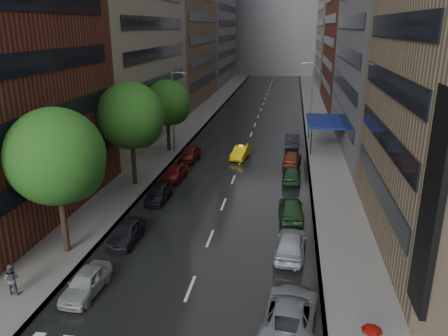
{
  "coord_description": "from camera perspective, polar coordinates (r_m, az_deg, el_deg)",
  "views": [
    {
      "loc": [
        4.98,
        -16.17,
        13.75
      ],
      "look_at": [
        0.0,
        16.28,
        3.0
      ],
      "focal_mm": 35.0,
      "sensor_mm": 36.0,
      "label": 1
    }
  ],
  "objects": [
    {
      "name": "ped_black_umbrella",
      "position": [
        26.08,
        -26.09,
        -12.22
      ],
      "size": [
        0.96,
        0.98,
        2.09
      ],
      "color": "#4E4F53",
      "rests_on": "sidewalk_left"
    },
    {
      "name": "taxi",
      "position": [
        47.31,
        2.21,
        2.06
      ],
      "size": [
        2.01,
        4.2,
        1.33
      ],
      "primitive_type": "imported",
      "rotation": [
        0.0,
        0.0,
        -0.15
      ],
      "color": "yellow",
      "rests_on": "ground"
    },
    {
      "name": "street_lamp_left",
      "position": [
        48.7,
        -6.6,
        7.53
      ],
      "size": [
        1.74,
        0.22,
        9.0
      ],
      "color": "gray",
      "rests_on": "sidewalk_left"
    },
    {
      "name": "parked_cars_left",
      "position": [
        36.39,
        -8.47,
        -3.09
      ],
      "size": [
        2.04,
        28.82,
        1.49
      ],
      "color": "#97989C",
      "rests_on": "ground"
    },
    {
      "name": "sidewalk_right",
      "position": [
        67.69,
        12.01,
        6.08
      ],
      "size": [
        4.0,
        140.0,
        0.15
      ],
      "primitive_type": "cube",
      "color": "gray",
      "rests_on": "ground"
    },
    {
      "name": "street_lamp_right",
      "position": [
        61.87,
        11.33,
        9.55
      ],
      "size": [
        1.74,
        0.22,
        9.0
      ],
      "color": "gray",
      "rests_on": "sidewalk_right"
    },
    {
      "name": "tree_mid",
      "position": [
        38.66,
        -12.1,
        6.68
      ],
      "size": [
        5.81,
        5.81,
        9.26
      ],
      "color": "#382619",
      "rests_on": "ground"
    },
    {
      "name": "buildings_left",
      "position": [
        77.61,
        -6.58,
        19.67
      ],
      "size": [
        8.0,
        108.0,
        38.0
      ],
      "color": "maroon",
      "rests_on": "ground"
    },
    {
      "name": "buildings_right",
      "position": [
        73.57,
        17.46,
        18.35
      ],
      "size": [
        8.05,
        109.1,
        36.0
      ],
      "color": "#937A5B",
      "rests_on": "ground"
    },
    {
      "name": "tree_far",
      "position": [
        49.4,
        -7.44,
        8.43
      ],
      "size": [
        5.1,
        5.1,
        8.12
      ],
      "color": "#382619",
      "rests_on": "ground"
    },
    {
      "name": "awning",
      "position": [
        52.42,
        12.99,
        5.98
      ],
      "size": [
        4.0,
        8.0,
        3.12
      ],
      "color": "navy",
      "rests_on": "sidewalk_right"
    },
    {
      "name": "road",
      "position": [
        67.77,
        4.36,
        6.38
      ],
      "size": [
        14.0,
        140.0,
        0.01
      ],
      "primitive_type": "cube",
      "color": "black",
      "rests_on": "ground"
    },
    {
      "name": "sidewalk_left",
      "position": [
        69.0,
        -3.16,
        6.67
      ],
      "size": [
        4.0,
        140.0,
        0.15
      ],
      "primitive_type": "cube",
      "color": "gray",
      "rests_on": "ground"
    },
    {
      "name": "tree_near",
      "position": [
        27.63,
        -21.12,
        1.39
      ],
      "size": [
        5.84,
        5.84,
        9.31
      ],
      "color": "#382619",
      "rests_on": "ground"
    },
    {
      "name": "building_far",
      "position": [
        134.28,
        6.98,
        18.97
      ],
      "size": [
        40.0,
        14.0,
        32.0
      ],
      "primitive_type": "cube",
      "color": "slate",
      "rests_on": "ground"
    },
    {
      "name": "parked_cars_right",
      "position": [
        34.63,
        8.8,
        -4.15
      ],
      "size": [
        2.96,
        38.3,
        1.55
      ],
      "color": "gray",
      "rests_on": "ground"
    }
  ]
}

